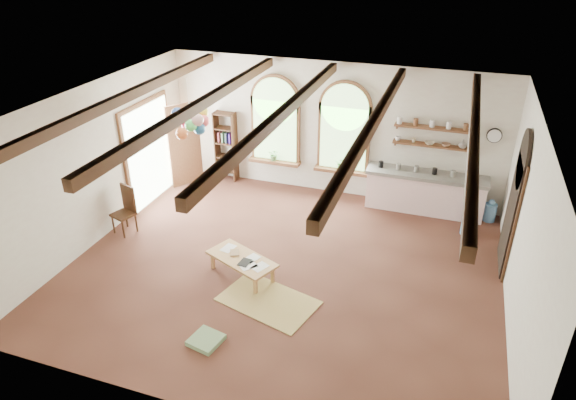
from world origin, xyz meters
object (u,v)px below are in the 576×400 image
at_px(coffee_table, 242,260).
at_px(kitchen_counter, 425,192).
at_px(side_chair, 125,219).
at_px(balloon_cluster, 190,120).

bearing_deg(coffee_table, kitchen_counter, 51.12).
bearing_deg(side_chair, coffee_table, -12.32).
distance_m(coffee_table, side_chair, 3.05).
bearing_deg(balloon_cluster, side_chair, -142.05).
xyz_separation_m(coffee_table, side_chair, (-2.98, 0.65, -0.04)).
bearing_deg(kitchen_counter, coffee_table, -128.88).
xyz_separation_m(kitchen_counter, coffee_table, (-2.96, -3.67, -0.14)).
distance_m(kitchen_counter, balloon_cluster, 5.46).
bearing_deg(coffee_table, balloon_cluster, 137.25).
height_order(side_chair, balloon_cluster, balloon_cluster).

